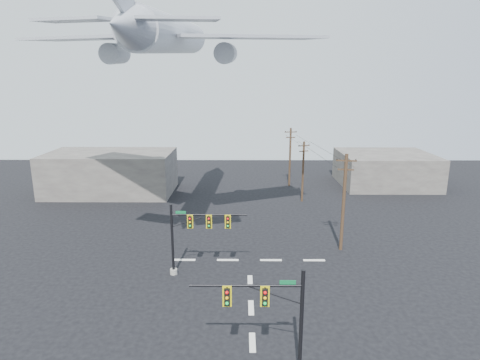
{
  "coord_description": "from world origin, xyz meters",
  "views": [
    {
      "loc": [
        -0.64,
        -22.18,
        16.17
      ],
      "look_at": [
        -0.82,
        5.0,
        9.39
      ],
      "focal_mm": 30.0,
      "sensor_mm": 36.0,
      "label": 1
    }
  ],
  "objects_px": {
    "utility_pole_b": "(303,170)",
    "airliner": "(170,36)",
    "utility_pole_c": "(290,156)",
    "signal_mast_near": "(277,320)",
    "signal_mast_far": "(191,235)",
    "utility_pole_a": "(344,201)"
  },
  "relations": [
    {
      "from": "airliner",
      "to": "signal_mast_near",
      "type": "bearing_deg",
      "value": -153.98
    },
    {
      "from": "signal_mast_near",
      "to": "utility_pole_c",
      "type": "xyz_separation_m",
      "value": [
        5.46,
        41.88,
        1.32
      ]
    },
    {
      "from": "utility_pole_a",
      "to": "utility_pole_b",
      "type": "height_order",
      "value": "utility_pole_a"
    },
    {
      "from": "signal_mast_far",
      "to": "utility_pole_b",
      "type": "relative_size",
      "value": 0.79
    },
    {
      "from": "signal_mast_far",
      "to": "airliner",
      "type": "xyz_separation_m",
      "value": [
        -2.69,
        9.37,
        16.79
      ]
    },
    {
      "from": "signal_mast_near",
      "to": "utility_pole_b",
      "type": "bearing_deg",
      "value": 79.38
    },
    {
      "from": "signal_mast_near",
      "to": "signal_mast_far",
      "type": "distance_m",
      "value": 13.47
    },
    {
      "from": "utility_pole_c",
      "to": "signal_mast_near",
      "type": "bearing_deg",
      "value": -102.47
    },
    {
      "from": "utility_pole_b",
      "to": "airliner",
      "type": "bearing_deg",
      "value": -161.41
    },
    {
      "from": "utility_pole_b",
      "to": "utility_pole_c",
      "type": "bearing_deg",
      "value": 75.4
    },
    {
      "from": "utility_pole_a",
      "to": "utility_pole_c",
      "type": "bearing_deg",
      "value": 105.06
    },
    {
      "from": "utility_pole_a",
      "to": "airliner",
      "type": "height_order",
      "value": "airliner"
    },
    {
      "from": "utility_pole_a",
      "to": "airliner",
      "type": "xyz_separation_m",
      "value": [
        -16.66,
        4.1,
        15.36
      ]
    },
    {
      "from": "signal_mast_far",
      "to": "utility_pole_a",
      "type": "xyz_separation_m",
      "value": [
        13.97,
        5.27,
        1.43
      ]
    },
    {
      "from": "signal_mast_far",
      "to": "airliner",
      "type": "distance_m",
      "value": 19.42
    },
    {
      "from": "utility_pole_b",
      "to": "airliner",
      "type": "relative_size",
      "value": 0.26
    },
    {
      "from": "utility_pole_b",
      "to": "airliner",
      "type": "distance_m",
      "value": 25.18
    },
    {
      "from": "signal_mast_near",
      "to": "utility_pole_b",
      "type": "distance_m",
      "value": 34.04
    },
    {
      "from": "signal_mast_near",
      "to": "airliner",
      "type": "xyz_separation_m",
      "value": [
        -8.91,
        21.32,
        16.91
      ]
    },
    {
      "from": "signal_mast_near",
      "to": "utility_pole_c",
      "type": "distance_m",
      "value": 42.25
    },
    {
      "from": "utility_pole_c",
      "to": "airliner",
      "type": "height_order",
      "value": "airliner"
    },
    {
      "from": "signal_mast_near",
      "to": "utility_pole_a",
      "type": "distance_m",
      "value": 18.94
    }
  ]
}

